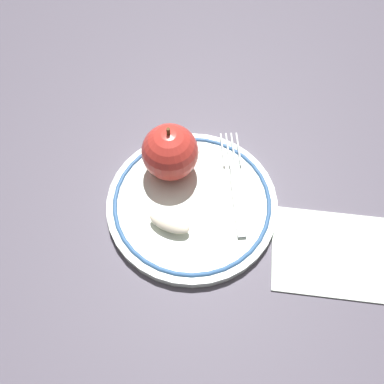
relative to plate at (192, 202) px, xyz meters
name	(u,v)px	position (x,y,z in m)	size (l,w,h in m)	color
ground_plane	(201,218)	(-0.01, 0.02, -0.01)	(2.00, 2.00, 0.00)	#544E5D
plate	(192,202)	(0.00, 0.00, 0.00)	(0.24, 0.24, 0.02)	white
apple_red_whole	(170,152)	(0.03, -0.05, 0.05)	(0.08, 0.08, 0.09)	red
apple_slice_front	(169,223)	(0.03, 0.04, 0.02)	(0.06, 0.02, 0.02)	#F8E8CB
fork	(235,184)	(-0.06, -0.02, 0.01)	(0.03, 0.17, 0.00)	silver
napkin_folded	(331,252)	(-0.18, 0.07, -0.01)	(0.16, 0.12, 0.01)	white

